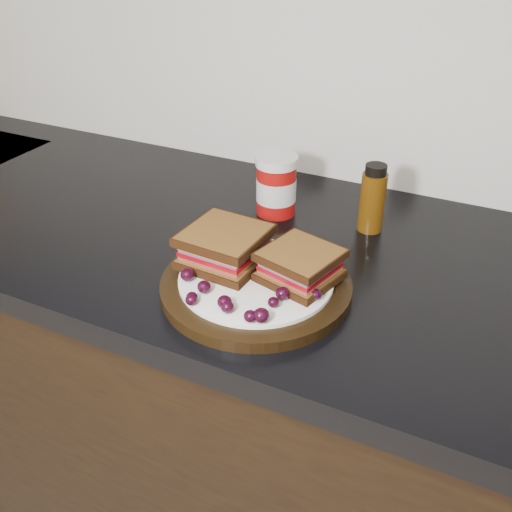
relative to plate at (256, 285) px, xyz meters
The scene contains 28 objects.
base_cabinets 0.50m from the plate, 55.82° to the left, with size 3.96×0.58×0.86m, color black.
countertop 0.16m from the plate, 55.82° to the left, with size 3.98×0.60×0.04m, color black.
plate is the anchor object (origin of this frame).
sandwich_left 0.08m from the plate, 163.31° to the left, with size 0.12×0.12×0.05m, color brown, non-canonical shape.
sandwich_right 0.07m from the plate, 22.72° to the left, with size 0.10×0.10×0.05m, color brown, non-canonical shape.
grape_0 0.10m from the plate, 149.37° to the right, with size 0.02×0.02×0.02m, color black.
grape_1 0.09m from the plate, 126.43° to the right, with size 0.02×0.02×0.02m, color black.
grape_2 0.11m from the plate, 119.67° to the right, with size 0.02×0.02×0.01m, color black.
grape_3 0.11m from the plate, 116.93° to the right, with size 0.02×0.02×0.02m, color black.
grape_4 0.09m from the plate, 93.95° to the right, with size 0.02×0.02×0.02m, color black.
grape_5 0.09m from the plate, 88.77° to the right, with size 0.02×0.02×0.02m, color black.
grape_6 0.11m from the plate, 68.27° to the right, with size 0.02×0.02×0.02m, color black.
grape_7 0.11m from the plate, 60.44° to the right, with size 0.02×0.02×0.02m, color black.
grape_8 0.08m from the plate, 46.10° to the right, with size 0.02×0.02×0.01m, color black.
grape_9 0.07m from the plate, 30.08° to the right, with size 0.02×0.02×0.02m, color black.
grape_10 0.10m from the plate, ahead, with size 0.02×0.02×0.02m, color black.
grape_11 0.08m from the plate, ahead, with size 0.02×0.02×0.02m, color black.
grape_12 0.08m from the plate, 18.37° to the left, with size 0.02×0.02×0.02m, color black.
grape_13 0.09m from the plate, 47.82° to the left, with size 0.02×0.02×0.02m, color black.
grape_14 0.08m from the plate, 137.57° to the left, with size 0.02×0.02×0.02m, color black.
grape_15 0.06m from the plate, 146.58° to the left, with size 0.02×0.02×0.02m, color black.
grape_16 0.09m from the plate, behind, with size 0.02×0.02×0.01m, color black.
grape_17 0.08m from the plate, 164.05° to the right, with size 0.02×0.02×0.02m, color black.
grape_18 0.08m from the plate, 143.15° to the left, with size 0.02×0.02×0.02m, color black.
grape_19 0.08m from the plate, 152.82° to the left, with size 0.02×0.02×0.02m, color black.
grape_20 0.06m from the plate, 168.76° to the right, with size 0.02×0.02×0.02m, color black.
condiment_jar 0.26m from the plate, 107.53° to the left, with size 0.08×0.08×0.11m, color #9C0D0B.
oil_bottle 0.28m from the plate, 69.08° to the left, with size 0.04×0.04×0.12m, color #4D2C07.
Camera 1 is at (0.21, 0.95, 1.39)m, focal length 40.00 mm.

